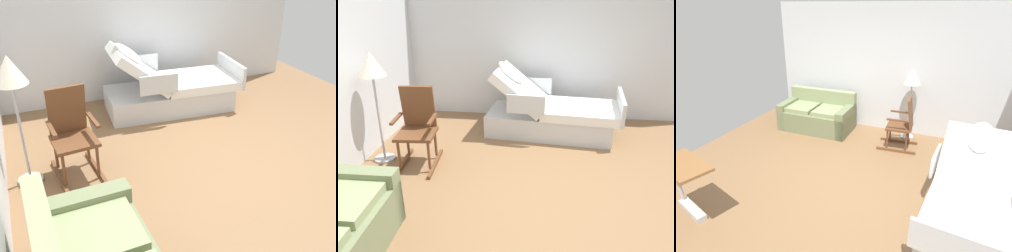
% 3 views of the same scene
% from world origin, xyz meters
% --- Properties ---
extents(ground_plane, '(6.39, 6.39, 0.00)m').
position_xyz_m(ground_plane, '(0.00, 0.00, 0.00)').
color(ground_plane, olive).
extents(side_wall, '(0.10, 5.31, 2.70)m').
position_xyz_m(side_wall, '(2.57, 0.00, 1.35)').
color(side_wall, silver).
rests_on(side_wall, ground).
extents(hospital_bed, '(1.15, 2.14, 1.17)m').
position_xyz_m(hospital_bed, '(1.74, 0.05, 0.32)').
color(hospital_bed, silver).
rests_on(hospital_bed, ground).
extents(rocking_chair, '(0.80, 0.54, 1.05)m').
position_xyz_m(rocking_chair, '(0.53, 1.78, 0.50)').
color(rocking_chair, brown).
rests_on(rocking_chair, ground).
extents(floor_lamp, '(0.34, 0.34, 1.48)m').
position_xyz_m(floor_lamp, '(0.55, 2.30, 1.23)').
color(floor_lamp, '#B2B5BA').
rests_on(floor_lamp, ground).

